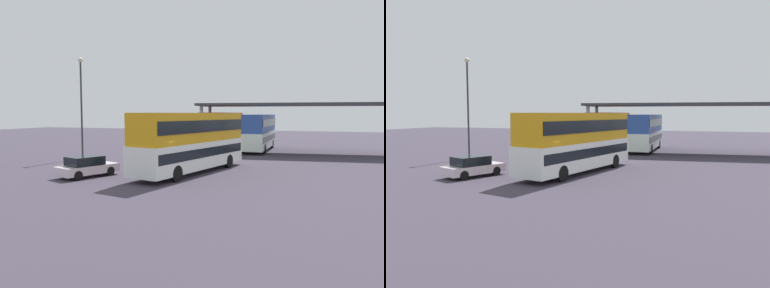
# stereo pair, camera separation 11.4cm
# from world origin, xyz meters

# --- Properties ---
(ground_plane) EXTENTS (140.00, 140.00, 0.00)m
(ground_plane) POSITION_xyz_m (0.00, 0.00, 0.00)
(ground_plane) COLOR #3E3746
(double_decker_main) EXTENTS (4.84, 11.47, 4.16)m
(double_decker_main) POSITION_xyz_m (0.93, 3.25, 2.28)
(double_decker_main) COLOR white
(double_decker_main) RESTS_ON ground_plane
(parked_hatchback) EXTENTS (2.98, 4.24, 1.35)m
(parked_hatchback) POSITION_xyz_m (-4.96, -0.69, 0.67)
(parked_hatchback) COLOR silver
(parked_hatchback) RESTS_ON ground_plane
(double_decker_near_canopy) EXTENTS (2.61, 11.41, 4.23)m
(double_decker_near_canopy) POSITION_xyz_m (-1.48, 20.61, 2.32)
(double_decker_near_canopy) COLOR orange
(double_decker_near_canopy) RESTS_ON ground_plane
(double_decker_mid_row) EXTENTS (2.64, 10.85, 4.01)m
(double_decker_mid_row) POSITION_xyz_m (2.70, 20.26, 2.21)
(double_decker_mid_row) COLOR silver
(double_decker_mid_row) RESTS_ON ground_plane
(depot_canopy) EXTENTS (22.13, 8.68, 5.17)m
(depot_canopy) POSITION_xyz_m (7.52, 18.73, 4.86)
(depot_canopy) COLOR #33353A
(depot_canopy) RESTS_ON ground_plane
(lamppost_tall) EXTENTS (0.44, 0.44, 9.15)m
(lamppost_tall) POSITION_xyz_m (-11.26, 7.42, 5.64)
(lamppost_tall) COLOR #33353A
(lamppost_tall) RESTS_ON ground_plane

